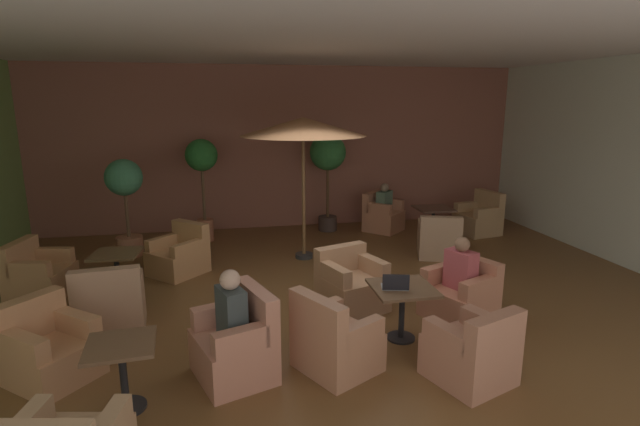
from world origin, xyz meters
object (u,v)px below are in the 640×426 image
(armchair_front_right_north, at_px, (38,276))
(armchair_front_right_east, at_px, (110,306))
(armchair_front_left_south, at_px, (461,295))
(armchair_mid_center_south, at_px, (439,240))
(cafe_table_front_left, at_px, (402,297))
(patron_by_window, at_px, (384,199))
(open_laptop, at_px, (395,285))
(potted_tree_left_corner, at_px, (125,193))
(armchair_front_left_west, at_px, (351,285))
(cafe_table_mid_center, at_px, (433,215))
(armchair_mid_center_north, at_px, (479,219))
(potted_tree_mid_left, at_px, (202,168))
(patron_blue_shirt, at_px, (231,307))
(iced_drink_cup, at_px, (404,280))
(armchair_front_right_south, at_px, (180,256))
(armchair_rear_right_east, at_px, (237,345))
(patio_umbrella_tall_red, at_px, (303,128))
(armchair_front_left_east, at_px, (472,353))
(patron_with_friend, at_px, (461,266))
(potted_tree_mid_right, at_px, (328,160))
(cafe_table_rear_right, at_px, (122,361))
(cafe_table_front_right, at_px, (116,263))
(armchair_mid_center_east, at_px, (382,216))
(armchair_rear_right_south, at_px, (49,350))

(armchair_front_right_north, height_order, armchair_front_right_east, armchair_front_right_east)
(armchair_front_left_south, xyz_separation_m, armchair_mid_center_south, (0.84, 2.47, 0.00))
(cafe_table_front_left, bearing_deg, patron_by_window, 73.49)
(cafe_table_front_left, height_order, open_laptop, open_laptop)
(potted_tree_left_corner, distance_m, open_laptop, 5.54)
(armchair_front_left_west, height_order, cafe_table_mid_center, armchair_front_left_west)
(armchair_mid_center_north, height_order, potted_tree_mid_left, potted_tree_mid_left)
(patron_blue_shirt, relative_size, patron_by_window, 1.15)
(armchair_front_left_west, height_order, iced_drink_cup, armchair_front_left_west)
(armchair_front_right_south, bearing_deg, cafe_table_front_left, -46.52)
(cafe_table_mid_center, bearing_deg, armchair_front_right_east, -151.66)
(armchair_rear_right_east, distance_m, iced_drink_cup, 2.10)
(armchair_front_left_west, xyz_separation_m, armchair_rear_right_east, (-1.61, -1.44, 0.02))
(open_laptop, bearing_deg, iced_drink_cup, 37.73)
(armchair_front_right_north, distance_m, armchair_rear_right_east, 3.90)
(patron_blue_shirt, bearing_deg, armchair_front_right_east, 136.75)
(armchair_front_right_east, relative_size, armchair_mid_center_north, 0.96)
(armchair_rear_right_east, bearing_deg, armchair_front_right_north, 135.17)
(patio_umbrella_tall_red, xyz_separation_m, iced_drink_cup, (0.66, -3.24, -1.64))
(cafe_table_mid_center, bearing_deg, armchair_front_left_east, -110.22)
(armchair_front_right_east, distance_m, patron_with_friend, 4.47)
(patron_blue_shirt, distance_m, patron_with_friend, 3.08)
(cafe_table_front_left, xyz_separation_m, cafe_table_mid_center, (2.22, 4.01, -0.01))
(armchair_front_right_south, relative_size, open_laptop, 3.02)
(armchair_front_left_east, height_order, armchair_front_left_west, armchair_front_left_west)
(cafe_table_mid_center, bearing_deg, armchair_front_right_south, -167.86)
(armchair_front_right_north, bearing_deg, patio_umbrella_tall_red, 13.40)
(potted_tree_mid_right, bearing_deg, patron_blue_shirt, -111.85)
(cafe_table_front_left, height_order, armchair_front_left_south, armchair_front_left_south)
(cafe_table_rear_right, distance_m, potted_tree_mid_left, 5.75)
(cafe_table_front_right, height_order, armchair_mid_center_east, armchair_mid_center_east)
(patron_by_window, height_order, iced_drink_cup, patron_by_window)
(armchair_front_left_west, bearing_deg, armchair_front_left_south, -23.68)
(armchair_mid_center_south, bearing_deg, cafe_table_mid_center, 70.82)
(armchair_mid_center_south, bearing_deg, potted_tree_mid_left, 155.32)
(cafe_table_mid_center, relative_size, open_laptop, 2.04)
(patron_by_window, xyz_separation_m, open_laptop, (-1.55, -4.89, 0.01))
(patron_blue_shirt, relative_size, iced_drink_cup, 6.52)
(potted_tree_mid_left, bearing_deg, iced_drink_cup, -62.82)
(armchair_front_right_south, relative_size, patron_blue_shirt, 1.50)
(armchair_front_left_west, distance_m, open_laptop, 1.16)
(armchair_mid_center_north, bearing_deg, armchair_rear_right_east, -139.03)
(armchair_front_right_east, height_order, iced_drink_cup, armchair_front_right_east)
(armchair_front_right_east, height_order, armchair_mid_center_south, armchair_front_right_east)
(armchair_rear_right_east, height_order, patron_with_friend, patron_with_friend)
(armchair_mid_center_south, height_order, potted_tree_mid_left, potted_tree_mid_left)
(cafe_table_mid_center, distance_m, patio_umbrella_tall_red, 3.45)
(armchair_rear_right_east, xyz_separation_m, open_laptop, (1.85, 0.38, 0.38))
(armchair_front_left_south, distance_m, open_laptop, 1.27)
(armchair_mid_center_east, distance_m, armchair_rear_right_south, 7.23)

